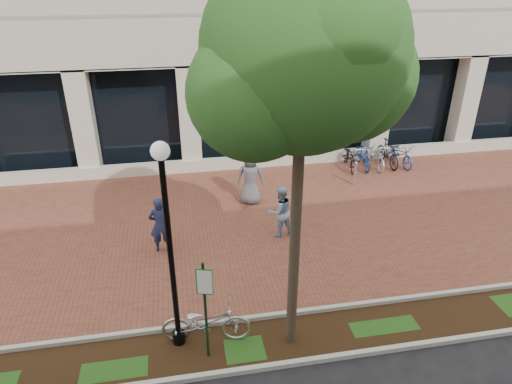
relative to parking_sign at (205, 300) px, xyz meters
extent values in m
plane|color=black|center=(2.24, 5.43, -1.56)|extent=(120.00, 120.00, 0.00)
cube|color=brown|center=(2.24, 5.43, -1.56)|extent=(40.00, 9.00, 0.01)
cube|color=black|center=(2.24, 0.18, -1.56)|extent=(40.00, 1.50, 0.01)
cube|color=#ACADA3|center=(2.24, 0.93, -1.50)|extent=(40.00, 0.12, 0.12)
cube|color=#ACADA3|center=(2.24, -0.57, -1.50)|extent=(40.00, 0.12, 0.12)
cube|color=black|center=(2.24, 11.03, 0.54)|extent=(40.00, 0.15, 4.20)
cube|color=beige|center=(2.24, 9.93, -1.31)|extent=(40.00, 0.25, 0.50)
cube|color=beige|center=(2.24, 10.33, 0.54)|extent=(0.80, 0.80, 4.20)
cube|color=#14371D|center=(0.00, 0.01, -0.33)|extent=(0.05, 0.05, 2.46)
cube|color=#196528|center=(0.00, -0.02, 0.45)|extent=(0.34, 0.02, 0.62)
cube|color=white|center=(0.00, -0.03, 0.45)|extent=(0.30, 0.01, 0.56)
cylinder|color=black|center=(-0.61, 0.53, -1.41)|extent=(0.28, 0.28, 0.30)
cylinder|color=black|center=(-0.61, 0.53, 0.67)|extent=(0.12, 0.12, 4.46)
sphere|color=silver|center=(-0.61, 0.53, 3.05)|extent=(0.36, 0.36, 0.36)
cylinder|color=#493C2A|center=(1.87, 0.16, 0.74)|extent=(0.22, 0.22, 4.61)
sphere|color=#275019|center=(1.87, 0.16, 4.77)|extent=(3.45, 3.45, 3.45)
sphere|color=#275019|center=(2.82, 0.50, 4.26)|extent=(2.42, 2.42, 2.42)
sphere|color=#275019|center=(1.00, -0.10, 4.17)|extent=(2.24, 2.24, 2.24)
imported|color=#BBBCC0|center=(0.01, 0.49, -1.04)|extent=(2.07, 0.95, 1.05)
imported|color=#1D2649|center=(-0.98, 4.35, -0.69)|extent=(0.64, 0.42, 1.73)
imported|color=#86A7C8|center=(2.63, 4.57, -0.73)|extent=(0.94, 0.82, 1.65)
imported|color=#5C5D61|center=(2.10, 6.82, -0.59)|extent=(1.08, 0.84, 1.95)
cylinder|color=silver|center=(6.24, 7.52, -1.12)|extent=(0.11, 0.11, 0.88)
sphere|color=silver|center=(6.24, 7.52, -0.64)|extent=(0.12, 0.12, 0.12)
imported|color=black|center=(6.64, 9.09, -1.07)|extent=(0.85, 1.93, 0.98)
imported|color=navy|center=(7.19, 9.09, -1.01)|extent=(0.61, 1.84, 1.09)
imported|color=#BBBBC0|center=(7.74, 9.09, -1.07)|extent=(0.66, 1.88, 0.98)
imported|color=black|center=(8.29, 9.09, -1.01)|extent=(0.60, 1.84, 1.09)
imported|color=#204795|center=(8.84, 9.09, -1.07)|extent=(0.84, 1.93, 0.98)
cylinder|color=silver|center=(7.74, 9.09, -1.16)|extent=(0.04, 0.04, 0.80)
camera|label=1|loc=(-0.29, -7.29, 6.06)|focal=32.00mm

